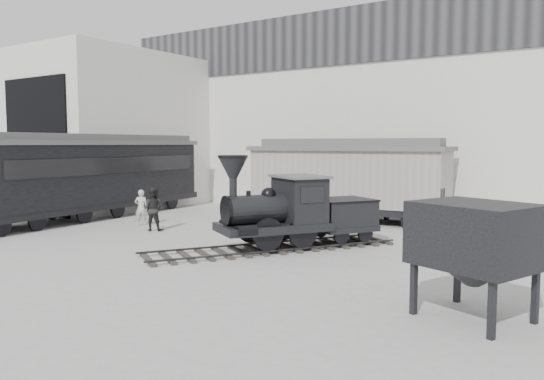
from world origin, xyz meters
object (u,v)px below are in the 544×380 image
Objects in this scene: locomotive at (291,215)px; visitor_b at (153,209)px; visitor_a at (141,207)px; coal_hopper at (474,244)px; boxcar at (347,178)px; passenger_coach at (92,175)px.

locomotive is 7.04m from visitor_b.
visitor_a is 0.59× the size of coal_hopper.
boxcar reaches higher than passenger_coach.
passenger_coach is 20.76m from coal_hopper.
locomotive is 0.89× the size of boxcar.
passenger_coach is 7.84× the size of visitor_b.
boxcar is 0.67× the size of passenger_coach.
coal_hopper is (7.29, -4.45, 0.43)m from locomotive.
passenger_coach is 5.88m from visitor_b.
boxcar is 9.98m from visitor_a.
coal_hopper is (14.33, -4.48, 0.69)m from visitor_b.
coal_hopper is at bearing -20.25° from passenger_coach.
locomotive is 7.75m from boxcar.
passenger_coach is at bearing -35.08° from visitor_b.
boxcar is at bearing 133.14° from locomotive.
visitor_b is at bearing 118.47° from visitor_a.
visitor_a is at bearing -152.61° from locomotive.
locomotive reaches higher than coal_hopper.
visitor_a is at bearing -48.55° from visitor_b.
passenger_coach is (-12.65, 1.28, 0.95)m from locomotive.
coal_hopper reaches higher than visitor_b.
passenger_coach is 8.93× the size of visitor_a.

